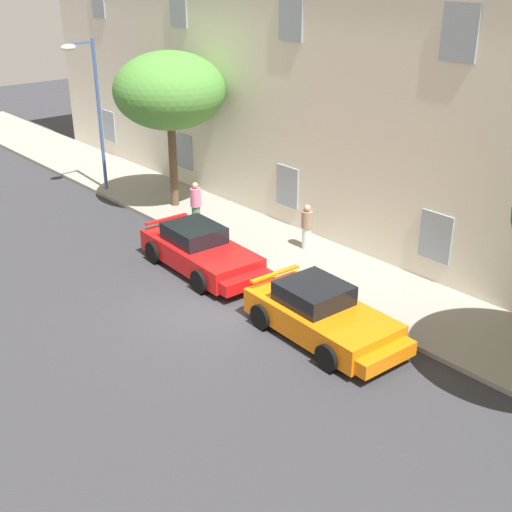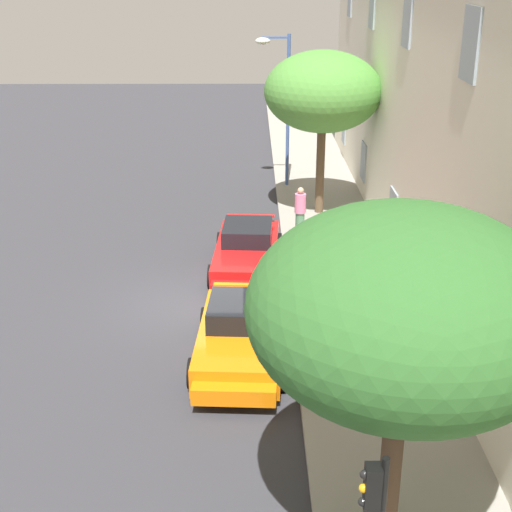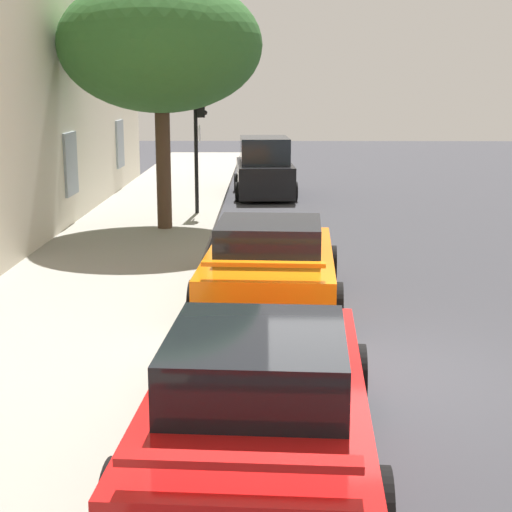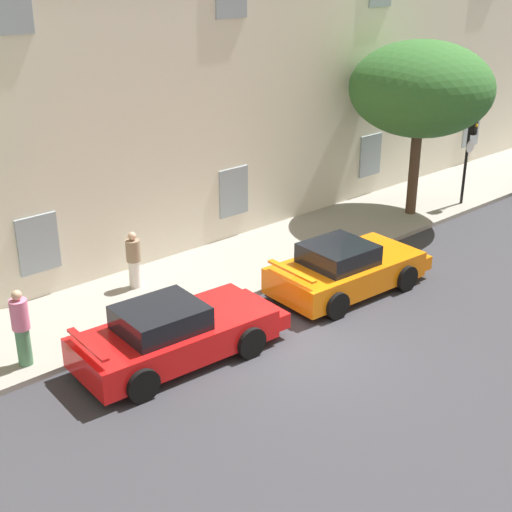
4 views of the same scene
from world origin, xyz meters
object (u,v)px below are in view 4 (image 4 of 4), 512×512
pedestrian_admiring (21,327)px  pedestrian_strolling (134,260)px  traffic_light (470,142)px  sportscar_red_lead (180,332)px  tree_midblock (421,89)px  sportscar_yellow_flank (349,268)px

pedestrian_admiring → pedestrian_strolling: 4.30m
traffic_light → pedestrian_strolling: bearing=171.4°
traffic_light → pedestrian_admiring: size_ratio=1.85×
sportscar_red_lead → traffic_light: size_ratio=1.51×
traffic_light → sportscar_red_lead: bearing=-172.9°
tree_midblock → pedestrian_admiring: size_ratio=3.24×
sportscar_yellow_flank → traffic_light: bearing=12.6°
sportscar_red_lead → sportscar_yellow_flank: (5.46, -0.12, -0.01)m
sportscar_red_lead → sportscar_yellow_flank: size_ratio=1.07×
sportscar_red_lead → pedestrian_strolling: 3.75m
sportscar_red_lead → tree_midblock: 12.18m
sportscar_red_lead → pedestrian_admiring: bearing=147.1°
sportscar_yellow_flank → pedestrian_admiring: 8.51m
pedestrian_strolling → tree_midblock: bearing=-6.8°
tree_midblock → pedestrian_admiring: (-14.19, -0.52, -3.28)m
sportscar_red_lead → pedestrian_admiring: (-2.82, 1.82, 0.41)m
pedestrian_admiring → sportscar_yellow_flank: bearing=-13.2°
sportscar_red_lead → pedestrian_strolling: (1.11, 3.57, 0.29)m
sportscar_yellow_flank → pedestrian_admiring: (-8.28, 1.95, 0.41)m
traffic_light → pedestrian_admiring: 16.41m
pedestrian_strolling → pedestrian_admiring: bearing=-156.0°
sportscar_yellow_flank → sportscar_red_lead: bearing=178.7°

